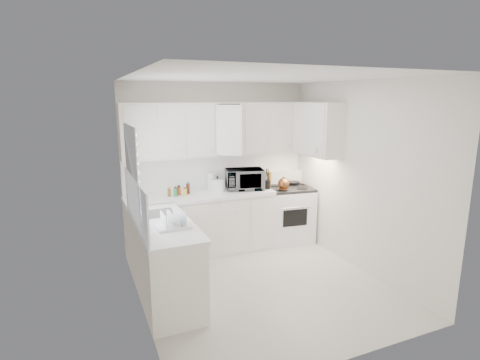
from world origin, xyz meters
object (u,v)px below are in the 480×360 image
rice_cooker (217,184)px  tea_kettle (284,183)px  stove (288,207)px  microwave (245,177)px  dish_rack (173,219)px  utensil_crock (267,178)px

rice_cooker → tea_kettle: bearing=5.6°
stove → tea_kettle: 0.52m
microwave → dish_rack: size_ratio=1.56×
rice_cooker → utensil_crock: utensil_crock is taller
microwave → tea_kettle: bearing=-6.4°
tea_kettle → dish_rack: bearing=-148.4°
tea_kettle → stove: bearing=44.2°
stove → microwave: bearing=-176.4°
microwave → utensil_crock: microwave is taller
tea_kettle → dish_rack: size_ratio=0.62×
tea_kettle → microwave: 0.63m
stove → tea_kettle: (-0.18, -0.16, 0.46)m
stove → utensil_crock: utensil_crock is taller
rice_cooker → dish_rack: (-1.04, -1.41, -0.02)m
microwave → utensil_crock: bearing=-6.6°
microwave → dish_rack: bearing=-123.5°
tea_kettle → rice_cooker: (-1.02, 0.26, 0.02)m
tea_kettle → microwave: microwave is taller
stove → utensil_crock: (-0.43, -0.07, 0.53)m
microwave → rice_cooker: bearing=-172.3°
tea_kettle → utensil_crock: 0.28m
stove → rice_cooker: size_ratio=5.02×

